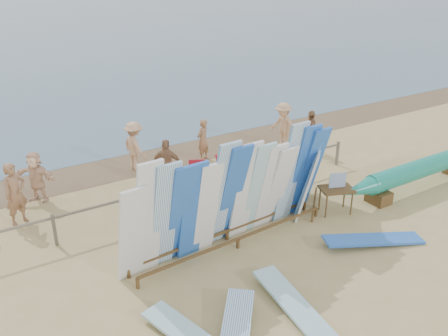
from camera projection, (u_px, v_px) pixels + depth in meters
ground at (248, 254)px, 11.99m from camera, size 160.00×160.00×0.00m
wet_sand_strip at (137, 161)px, 17.58m from camera, size 40.00×2.60×0.01m
fence at (191, 188)px, 14.07m from camera, size 12.08×0.08×0.90m
main_surfboard_rack at (233, 197)px, 11.87m from camera, size 6.10×1.17×3.03m
side_surfboard_rack at (310, 173)px, 13.87m from camera, size 1.97×1.94×2.48m
outrigger_canoe at (422, 169)px, 15.25m from camera, size 7.21×0.68×1.03m
vendor_table at (336, 199)px, 13.83m from camera, size 1.12×0.96×1.26m
flat_board_b at (296, 312)px, 9.99m from camera, size 0.79×2.74×0.27m
flat_board_d at (373, 244)px, 12.40m from camera, size 2.72×1.49×0.28m
beach_chair_left at (197, 180)px, 15.47m from camera, size 0.75×0.76×0.87m
beach_chair_right at (227, 172)px, 15.99m from camera, size 0.69×0.71×0.91m
stroller at (233, 170)px, 15.86m from camera, size 0.56×0.75×0.97m
beachgoer_9 at (283, 126)px, 18.49m from camera, size 0.64×1.24×1.85m
beachgoer_7 at (203, 140)px, 17.40m from camera, size 0.65×0.53×1.57m
beachgoer_11 at (36, 176)px, 14.40m from camera, size 1.34×1.41×1.59m
beachgoer_1 at (15, 194)px, 13.06m from camera, size 0.76×0.61×1.82m
beachgoer_3 at (135, 146)px, 16.52m from camera, size 0.66×1.21×1.77m
beachgoer_10 at (310, 132)px, 18.10m from camera, size 0.89×1.05×1.67m
beachgoer_4 at (167, 165)px, 15.08m from camera, size 1.05×0.94×1.70m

